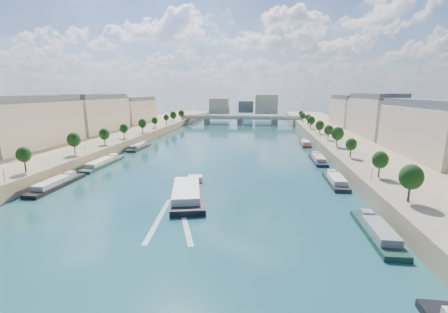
# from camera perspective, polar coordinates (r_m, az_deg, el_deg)

# --- Properties ---
(ground) EXTENTS (700.00, 700.00, 0.00)m
(ground) POSITION_cam_1_polar(r_m,az_deg,el_deg) (148.32, -0.80, 0.44)
(ground) COLOR #0D383C
(ground) RESTS_ON ground
(quay_left) EXTENTS (44.00, 520.00, 5.00)m
(quay_left) POSITION_cam_1_polar(r_m,az_deg,el_deg) (173.13, -25.14, 1.83)
(quay_left) COLOR #9E8460
(quay_left) RESTS_ON ground
(quay_right) EXTENTS (44.00, 520.00, 5.00)m
(quay_right) POSITION_cam_1_polar(r_m,az_deg,el_deg) (155.25, 26.53, 0.62)
(quay_right) COLOR #9E8460
(quay_right) RESTS_ON ground
(pave_left) EXTENTS (14.00, 520.00, 0.10)m
(pave_left) POSITION_cam_1_polar(r_m,az_deg,el_deg) (165.20, -20.81, 2.64)
(pave_left) COLOR gray
(pave_left) RESTS_ON quay_left
(pave_right) EXTENTS (14.00, 520.00, 0.10)m
(pave_right) POSITION_cam_1_polar(r_m,az_deg,el_deg) (150.48, 21.23, 1.74)
(pave_right) COLOR gray
(pave_right) RESTS_ON quay_right
(trees_left) EXTENTS (4.80, 268.80, 8.26)m
(trees_left) POSITION_cam_1_polar(r_m,az_deg,el_deg) (165.29, -20.01, 4.61)
(trees_left) COLOR #382B1E
(trees_left) RESTS_ON ground
(trees_right) EXTENTS (4.80, 268.80, 8.26)m
(trees_right) POSITION_cam_1_polar(r_m,az_deg,el_deg) (158.85, 19.84, 4.34)
(trees_right) COLOR #382B1E
(trees_right) RESTS_ON ground
(lamps_left) EXTENTS (0.36, 200.36, 4.28)m
(lamps_left) POSITION_cam_1_polar(r_m,az_deg,el_deg) (153.98, -21.12, 3.00)
(lamps_left) COLOR black
(lamps_left) RESTS_ON ground
(lamps_right) EXTENTS (0.36, 200.36, 4.28)m
(lamps_right) POSITION_cam_1_polar(r_m,az_deg,el_deg) (153.84, 19.25, 3.13)
(lamps_right) COLOR black
(lamps_right) RESTS_ON ground
(buildings_left) EXTENTS (16.00, 226.00, 23.20)m
(buildings_left) POSITION_cam_1_polar(r_m,az_deg,el_deg) (188.57, -26.95, 6.70)
(buildings_left) COLOR beige
(buildings_left) RESTS_ON ground
(buildings_right) EXTENTS (16.00, 226.00, 23.20)m
(buildings_right) POSITION_cam_1_polar(r_m,az_deg,el_deg) (169.20, 29.85, 5.93)
(buildings_right) COLOR beige
(buildings_right) RESTS_ON ground
(skyline) EXTENTS (79.00, 42.00, 22.00)m
(skyline) POSITION_cam_1_polar(r_m,az_deg,el_deg) (364.02, 4.60, 9.72)
(skyline) COLOR beige
(skyline) RESTS_ON ground
(bridge) EXTENTS (112.00, 12.00, 8.15)m
(bridge) POSITION_cam_1_polar(r_m,az_deg,el_deg) (285.73, 3.16, 7.14)
(bridge) COLOR #C1B79E
(bridge) RESTS_ON ground
(tour_barge) EXTENTS (15.99, 32.72, 4.27)m
(tour_barge) POSITION_cam_1_polar(r_m,az_deg,el_deg) (89.46, -6.86, -6.79)
(tour_barge) COLOR black
(tour_barge) RESTS_ON ground
(wake) EXTENTS (13.48, 25.98, 0.04)m
(wake) POSITION_cam_1_polar(r_m,az_deg,el_deg) (75.12, -9.94, -11.71)
(wake) COLOR silver
(wake) RESTS_ON ground
(moored_barges_left) EXTENTS (5.00, 154.82, 3.60)m
(moored_barges_left) POSITION_cam_1_polar(r_m,az_deg,el_deg) (112.32, -29.12, -4.56)
(moored_barges_left) COLOR #191E37
(moored_barges_left) RESTS_ON ground
(moored_barges_right) EXTENTS (5.00, 168.69, 3.60)m
(moored_barges_right) POSITION_cam_1_polar(r_m,az_deg,el_deg) (102.55, 21.19, -5.31)
(moored_barges_right) COLOR black
(moored_barges_right) RESTS_ON ground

